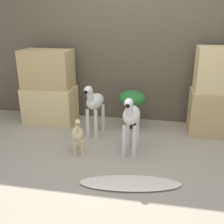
{
  "coord_description": "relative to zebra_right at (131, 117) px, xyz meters",
  "views": [
    {
      "loc": [
        0.42,
        -2.54,
        1.58
      ],
      "look_at": [
        -0.16,
        0.59,
        0.42
      ],
      "focal_mm": 42.0,
      "sensor_mm": 36.0,
      "label": 1
    }
  ],
  "objects": [
    {
      "name": "ground_plane",
      "position": [
        -0.11,
        -0.34,
        -0.47
      ],
      "size": [
        14.0,
        14.0,
        0.0
      ],
      "primitive_type": "plane",
      "color": "#9E937F"
    },
    {
      "name": "rock_pillar_right",
      "position": [
        1.14,
        0.8,
        0.12
      ],
      "size": [
        0.78,
        0.47,
        1.21
      ],
      "color": "tan",
      "rests_on": "ground_plane"
    },
    {
      "name": "giraffe_figurine",
      "position": [
        -0.63,
        -0.13,
        -0.22
      ],
      "size": [
        0.22,
        0.35,
        0.49
      ],
      "color": "beige",
      "rests_on": "ground_plane"
    },
    {
      "name": "zebra_left",
      "position": [
        -0.56,
        0.44,
        0.0
      ],
      "size": [
        0.26,
        0.54,
        0.75
      ],
      "color": "silver",
      "rests_on": "ground_plane"
    },
    {
      "name": "rock_pillar_left",
      "position": [
        -1.37,
        0.8,
        0.08
      ],
      "size": [
        0.78,
        0.47,
        1.12
      ],
      "color": "#DBC184",
      "rests_on": "ground_plane"
    },
    {
      "name": "wall_back",
      "position": [
        -0.11,
        1.17,
        0.63
      ],
      "size": [
        6.4,
        0.08,
        2.2
      ],
      "color": "brown",
      "rests_on": "ground_plane"
    },
    {
      "name": "zebra_right",
      "position": [
        0.0,
        0.0,
        0.0
      ],
      "size": [
        0.22,
        0.53,
        0.75
      ],
      "color": "silver",
      "rests_on": "ground_plane"
    },
    {
      "name": "potted_palm_front",
      "position": [
        -0.07,
        0.77,
        -0.03
      ],
      "size": [
        0.4,
        0.4,
        0.57
      ],
      "color": "black",
      "rests_on": "ground_plane"
    },
    {
      "name": "surfboard",
      "position": [
        0.07,
        -0.67,
        -0.45
      ],
      "size": [
        1.05,
        0.43,
        0.08
      ],
      "color": "silver",
      "rests_on": "ground_plane"
    }
  ]
}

